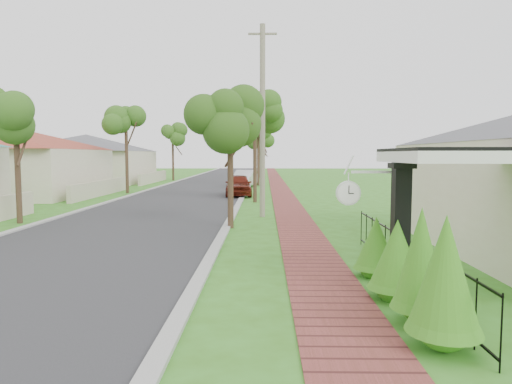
% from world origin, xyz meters
% --- Properties ---
extents(ground, '(160.00, 160.00, 0.00)m').
position_xyz_m(ground, '(0.00, 0.00, 0.00)').
color(ground, '#376F1A').
rests_on(ground, ground).
extents(road, '(7.00, 120.00, 0.02)m').
position_xyz_m(road, '(-3.00, 20.00, 0.00)').
color(road, '#28282B').
rests_on(road, ground).
extents(kerb_right, '(0.30, 120.00, 0.10)m').
position_xyz_m(kerb_right, '(0.65, 20.00, 0.00)').
color(kerb_right, '#9E9E99').
rests_on(kerb_right, ground).
extents(kerb_left, '(0.30, 120.00, 0.10)m').
position_xyz_m(kerb_left, '(-6.65, 20.00, 0.00)').
color(kerb_left, '#9E9E99').
rests_on(kerb_left, ground).
extents(sidewalk, '(1.50, 120.00, 0.03)m').
position_xyz_m(sidewalk, '(3.25, 20.00, 0.00)').
color(sidewalk, brown).
rests_on(sidewalk, ground).
extents(porch_post, '(0.48, 0.48, 2.52)m').
position_xyz_m(porch_post, '(4.55, -1.00, 1.12)').
color(porch_post, black).
rests_on(porch_post, ground).
extents(picket_fence, '(0.03, 8.02, 1.00)m').
position_xyz_m(picket_fence, '(4.90, -0.00, 0.53)').
color(picket_fence, black).
rests_on(picket_fence, ground).
extents(street_trees, '(10.70, 37.65, 5.89)m').
position_xyz_m(street_trees, '(-2.87, 26.84, 4.54)').
color(street_trees, '#382619').
rests_on(street_trees, ground).
extents(hedge_row, '(0.93, 4.63, 1.96)m').
position_xyz_m(hedge_row, '(4.45, -1.78, 0.80)').
color(hedge_row, '#1E7016').
rests_on(hedge_row, ground).
extents(far_house_red, '(15.56, 15.56, 4.60)m').
position_xyz_m(far_house_red, '(-14.97, 20.00, 2.34)').
color(far_house_red, beige).
rests_on(far_house_red, ground).
extents(far_house_grey, '(15.56, 15.56, 4.60)m').
position_xyz_m(far_house_grey, '(-14.97, 34.00, 2.34)').
color(far_house_grey, beige).
rests_on(far_house_grey, ground).
extents(parked_car_red, '(1.91, 4.21, 1.40)m').
position_xyz_m(parked_car_red, '(0.35, 19.96, 0.70)').
color(parked_car_red, '#5B180D').
rests_on(parked_car_red, ground).
extents(parked_car_white, '(2.12, 4.37, 1.38)m').
position_xyz_m(parked_car_white, '(0.40, 28.15, 0.69)').
color(parked_car_white, silver).
rests_on(parked_car_white, ground).
extents(near_tree, '(1.91, 1.91, 4.90)m').
position_xyz_m(near_tree, '(0.80, 7.00, 3.89)').
color(near_tree, '#382619').
rests_on(near_tree, ground).
extents(utility_pole, '(1.20, 0.24, 8.08)m').
position_xyz_m(utility_pole, '(1.94, 10.00, 4.10)').
color(utility_pole, gray).
rests_on(utility_pole, ground).
extents(station_clock, '(1.08, 0.13, 0.67)m').
position_xyz_m(station_clock, '(3.68, -0.60, 1.95)').
color(station_clock, white).
rests_on(station_clock, ground).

